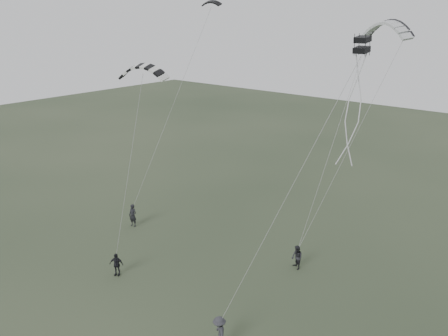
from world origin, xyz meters
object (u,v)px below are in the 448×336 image
Objects in this scene: flyer_left at (133,215)px; flyer_center at (116,264)px; kite_pale_large at (387,22)px; kite_box at (362,45)px; flyer_far at (219,333)px; flyer_right at (297,257)px; kite_dark_small at (211,2)px; kite_striped at (143,66)px.

flyer_left is 1.19× the size of flyer_center.
flyer_left is at bearing 100.57° from flyer_center.
kite_pale_large is 10.14m from kite_box.
flyer_left is 1.02× the size of flyer_far.
flyer_center is 23.48m from kite_pale_large.
flyer_right is 9.26m from flyer_far.
kite_striped is (1.43, -8.56, -4.15)m from kite_dark_small.
flyer_left is 23.67m from kite_pale_large.
kite_pale_large is (2.35, 5.43, 15.26)m from flyer_right.
flyer_center is at bearing -106.19° from flyer_right.
kite_dark_small reaches higher than kite_pale_large.
kite_striped is (3.96, -1.36, 12.45)m from flyer_left.
flyer_far is (14.58, -6.26, -0.02)m from flyer_left.
flyer_left is 13.13m from kite_striped.
kite_striped is at bearing -125.61° from flyer_right.
flyer_right is 0.47× the size of kite_pale_large.
kite_dark_small is at bearing 59.03° from flyer_left.
kite_dark_small is at bearing 155.52° from kite_box.
kite_striped is at bearing -118.54° from kite_pale_large.
kite_box is (14.73, -0.02, 1.89)m from kite_striped.
flyer_right is at bearing 138.09° from flyer_far.
flyer_right is at bearing 0.47° from flyer_left.
flyer_right is 0.51× the size of kite_striped.
flyer_right is 0.91× the size of flyer_far.
flyer_far is at bearing -60.27° from kite_dark_small.
flyer_left is at bearing -121.44° from kite_dark_small.
flyer_far is (9.72, -0.86, 0.14)m from flyer_center.
flyer_center is 0.44× the size of kite_pale_large.
flyer_center is at bearing -91.60° from kite_dark_small.
kite_box is at bearing -40.11° from kite_dark_small.
kite_pale_large reaches higher than kite_striped.
flyer_far is at bearing -73.26° from kite_pale_large.
kite_striped is at bearing -92.62° from kite_dark_small.
kite_box reaches higher than flyer_right.
flyer_left is 2.80× the size of kite_box.
flyer_center is at bearing -160.31° from kite_box.
kite_dark_small reaches higher than kite_striped.
kite_box is (4.91, -4.35, 14.44)m from flyer_right.
flyer_right is 1.08× the size of kite_dark_small.
flyer_left is 7.27m from flyer_center.
flyer_left is at bearing 141.01° from kite_striped.
flyer_left is 1.12× the size of flyer_right.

